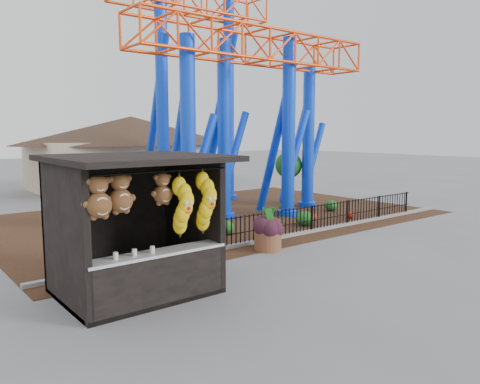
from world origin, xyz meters
TOP-DOWN VIEW (x-y plane):
  - ground at (0.00, 0.00)m, footprint 120.00×120.00m
  - mulch_bed at (4.00, 8.00)m, footprint 18.00×12.00m
  - curb at (4.00, 3.00)m, footprint 18.00×0.18m
  - prize_booth at (-3.03, 0.90)m, footprint 3.50×3.40m
  - picket_fence at (4.90, 3.00)m, footprint 12.20×0.06m
  - roller_coaster at (5.12, 8.23)m, footprint 11.00×6.37m
  - terracotta_planter at (1.88, 2.13)m, footprint 0.84×0.84m
  - planter_foliage at (1.88, 2.13)m, footprint 0.70×0.70m
  - potted_plant at (2.52, 2.70)m, footprint 0.91×0.80m
  - landscaping at (4.86, 5.60)m, footprint 7.79×3.87m
  - pavilion at (6.00, 20.00)m, footprint 15.00×15.00m

SIDE VIEW (x-z plane):
  - ground at x=0.00m, z-range 0.00..0.00m
  - mulch_bed at x=4.00m, z-range 0.00..0.02m
  - curb at x=4.00m, z-range 0.00..0.12m
  - landscaping at x=4.86m, z-range -0.03..0.59m
  - terracotta_planter at x=1.88m, z-range 0.00..0.61m
  - potted_plant at x=2.52m, z-range 0.00..0.94m
  - picket_fence at x=4.90m, z-range 0.00..1.00m
  - planter_foliage at x=1.88m, z-range 0.61..1.25m
  - prize_booth at x=-3.03m, z-range -0.02..3.10m
  - pavilion at x=6.00m, z-range 0.67..5.47m
  - roller_coaster at x=5.12m, z-range 1.03..11.85m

